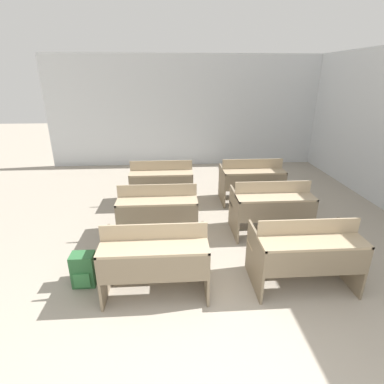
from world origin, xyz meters
The scene contains 8 objects.
wall_back centered at (0.00, 6.84, 1.45)m, with size 7.29×0.06×2.89m.
bench_front_left centered at (-0.58, 1.46, 0.46)m, with size 1.17×0.72×0.88m.
bench_front_right centered at (1.15, 1.46, 0.46)m, with size 1.17×0.72×0.88m.
bench_second_left centered at (-0.60, 2.72, 0.46)m, with size 1.17×0.72×0.88m.
bench_second_right centered at (1.16, 2.74, 0.46)m, with size 1.17×0.72×0.88m.
bench_third_left centered at (-0.58, 4.03, 0.46)m, with size 1.17×0.72×0.88m.
bench_third_right centered at (1.17, 4.02, 0.46)m, with size 1.17×0.72×0.88m.
schoolbag centered at (-1.45, 1.63, 0.21)m, with size 0.27×0.23×0.42m.
Camera 1 is at (-0.35, -1.44, 2.38)m, focal length 28.00 mm.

